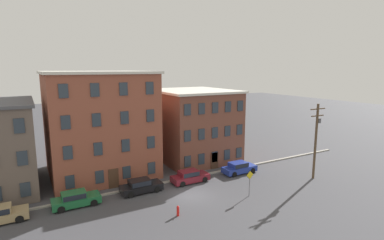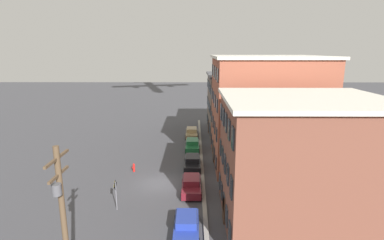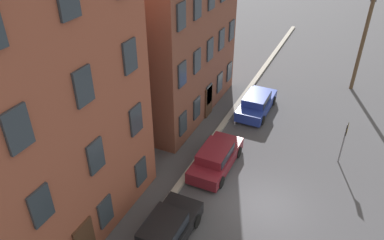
% 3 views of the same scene
% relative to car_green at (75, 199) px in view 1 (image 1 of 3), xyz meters
% --- Properties ---
extents(ground_plane, '(200.00, 200.00, 0.00)m').
position_rel_car_green_xyz_m(ground_plane, '(10.77, -3.35, -0.75)').
color(ground_plane, '#424247').
extents(kerb_strip, '(56.00, 0.36, 0.16)m').
position_rel_car_green_xyz_m(kerb_strip, '(10.77, 1.15, -0.67)').
color(kerb_strip, '#9E998E').
rests_on(kerb_strip, ground_plane).
extents(apartment_midblock, '(12.40, 12.38, 12.72)m').
position_rel_car_green_xyz_m(apartment_midblock, '(4.36, 8.58, 5.62)').
color(apartment_midblock, brown).
rests_on(apartment_midblock, ground_plane).
extents(apartment_far, '(10.53, 11.89, 10.03)m').
position_rel_car_green_xyz_m(apartment_far, '(17.62, 8.34, 4.28)').
color(apartment_far, brown).
rests_on(apartment_far, ground_plane).
extents(car_green, '(4.40, 1.92, 1.43)m').
position_rel_car_green_xyz_m(car_green, '(0.00, 0.00, 0.00)').
color(car_green, '#1E6638').
rests_on(car_green, ground_plane).
extents(car_black, '(4.40, 1.92, 1.43)m').
position_rel_car_green_xyz_m(car_black, '(6.56, 0.05, 0.00)').
color(car_black, black).
rests_on(car_black, ground_plane).
extents(car_maroon, '(4.40, 1.92, 1.43)m').
position_rel_car_green_xyz_m(car_maroon, '(12.47, -0.01, 0.00)').
color(car_maroon, maroon).
rests_on(car_maroon, ground_plane).
extents(car_blue, '(4.40, 1.92, 1.43)m').
position_rel_car_green_xyz_m(car_blue, '(19.39, -0.32, 0.00)').
color(car_blue, '#233899').
rests_on(car_blue, ground_plane).
extents(caution_sign, '(0.94, 0.08, 2.76)m').
position_rel_car_green_xyz_m(caution_sign, '(16.00, -6.36, 1.09)').
color(caution_sign, slate).
rests_on(caution_sign, ground_plane).
extents(utility_pole, '(2.40, 0.44, 9.01)m').
position_rel_car_green_xyz_m(utility_pole, '(26.10, -6.13, 4.32)').
color(utility_pole, brown).
rests_on(utility_pole, ground_plane).
extents(fire_hydrant, '(0.24, 0.34, 0.96)m').
position_rel_car_green_xyz_m(fire_hydrant, '(7.68, -6.53, -0.27)').
color(fire_hydrant, red).
rests_on(fire_hydrant, ground_plane).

